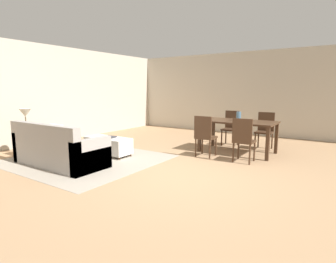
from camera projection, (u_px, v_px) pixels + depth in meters
The scene contains 15 objects.
ground_plane at pixel (174, 173), 5.00m from camera, with size 10.80×10.80×0.00m, color #9E7A56.
wall_back at pixel (258, 94), 8.89m from camera, with size 9.00×0.12×2.70m, color #BCB2A0.
wall_left at pixel (48, 94), 7.68m from camera, with size 0.12×11.00×2.70m, color #BCB2A0.
area_rug at pixel (86, 159), 5.93m from camera, with size 3.00×2.80×0.01m, color gray.
couch at pixel (58, 150), 5.45m from camera, with size 1.99×0.86×0.86m.
ottoman_table at pixel (108, 145), 6.30m from camera, with size 1.11×0.47×0.41m.
side_table at pixel (27, 137), 6.23m from camera, with size 0.40×0.40×0.54m.
table_lamp at pixel (25, 114), 6.15m from camera, with size 0.26×0.26×0.52m.
dining_table at pixel (238, 125), 6.49m from camera, with size 1.72×0.91×0.76m.
dining_chair_near_left at pixel (205, 134), 6.07m from camera, with size 0.41×0.41×0.92m.
dining_chair_near_right at pixel (243, 138), 5.60m from camera, with size 0.41×0.41×0.92m.
dining_chair_far_left at pixel (231, 126), 7.42m from camera, with size 0.42×0.42×0.92m.
dining_chair_far_right at pixel (265, 128), 6.93m from camera, with size 0.42×0.42×0.92m.
vase_centerpiece at pixel (239, 116), 6.44m from camera, with size 0.10×0.10×0.22m, color slate.
book_on_ottoman at pixel (110, 137), 6.25m from camera, with size 0.26×0.20×0.03m, color #333338.
Camera 1 is at (2.60, -4.06, 1.51)m, focal length 29.47 mm.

